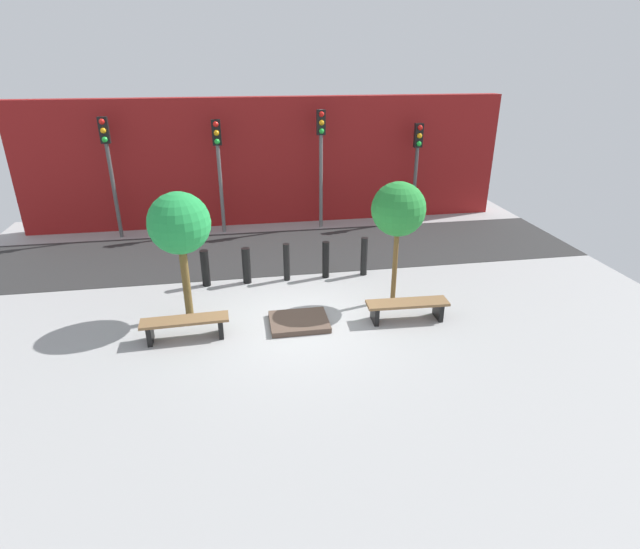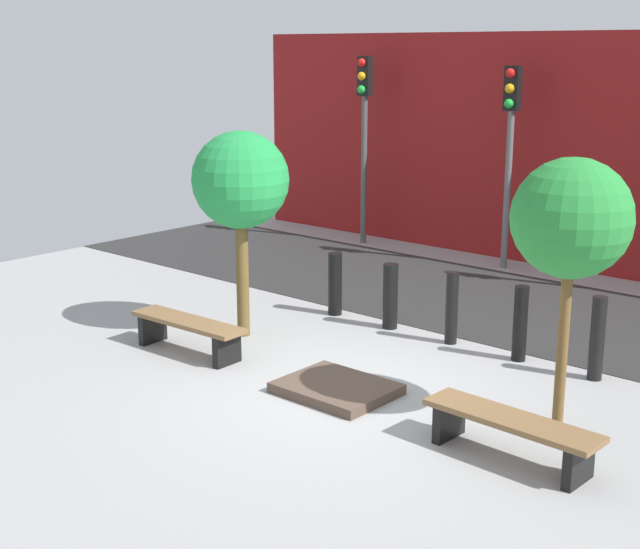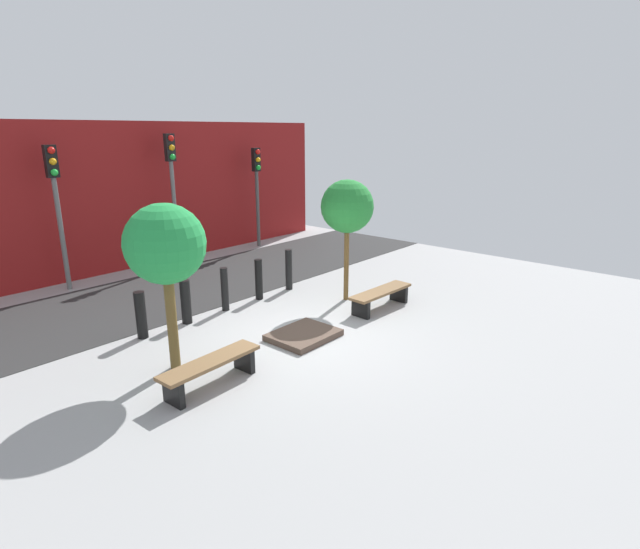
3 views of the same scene
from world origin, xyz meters
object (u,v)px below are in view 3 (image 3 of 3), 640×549
at_px(bench_right, 381,295).
at_px(bollard_far_right, 289,270).
at_px(planter_bed, 304,335).
at_px(traffic_light_mid_west, 56,192).
at_px(bollard_center, 225,289).
at_px(bollard_far_left, 141,315).
at_px(tree_behind_left_bench, 165,246).
at_px(bollard_left, 186,302).
at_px(bollard_right, 259,279).
at_px(bench_left, 211,368).
at_px(traffic_light_mid_east, 172,176).
at_px(tree_behind_right_bench, 347,207).
at_px(traffic_light_east, 257,179).

xyz_separation_m(bench_right, bollard_far_right, (-0.32, 2.63, 0.20)).
xyz_separation_m(planter_bed, traffic_light_mid_west, (-1.65, 6.72, 2.45)).
bearing_deg(bollard_center, bench_right, -47.65).
bearing_deg(bollard_far_left, bollard_center, 0.00).
relative_size(planter_bed, tree_behind_left_bench, 0.44).
height_order(planter_bed, bollard_left, bollard_left).
bearing_deg(bollard_right, bollard_left, 180.00).
xyz_separation_m(bench_left, bollard_left, (1.36, 2.63, 0.14)).
xyz_separation_m(traffic_light_mid_west, traffic_light_mid_east, (3.30, 0.00, 0.15)).
bearing_deg(traffic_light_mid_east, bollard_center, -111.05).
bearing_deg(bollard_left, planter_bed, -66.85).
distance_m(planter_bed, bollard_right, 2.68).
relative_size(bench_left, traffic_light_mid_west, 0.50).
distance_m(bench_right, bollard_right, 2.96).
xyz_separation_m(bollard_center, traffic_light_mid_east, (1.65, 4.29, 2.16)).
distance_m(tree_behind_right_bench, traffic_light_mid_west, 7.17).
bearing_deg(bollard_left, bollard_far_right, 0.00).
relative_size(bench_left, tree_behind_left_bench, 0.63).
bearing_deg(bench_right, tree_behind_right_bench, 92.21).
bearing_deg(traffic_light_east, tree_behind_right_bench, -113.44).
relative_size(planter_bed, bollard_left, 1.34).
bearing_deg(traffic_light_east, planter_bed, -126.41).
bearing_deg(bench_left, traffic_light_east, 41.06).
xyz_separation_m(bench_left, tree_behind_right_bench, (4.79, 1.01, 1.92)).
bearing_deg(tree_behind_left_bench, bollard_left, 49.97).
relative_size(tree_behind_left_bench, tree_behind_right_bench, 0.99).
height_order(bollard_far_left, traffic_light_east, traffic_light_east).
height_order(bench_left, traffic_light_mid_east, traffic_light_mid_east).
relative_size(tree_behind_right_bench, traffic_light_mid_east, 0.75).
height_order(tree_behind_left_bench, traffic_light_east, traffic_light_east).
bearing_deg(bollard_left, bollard_right, 0.00).
bearing_deg(bench_left, bollard_far_left, 80.87).
distance_m(bench_left, bench_right, 4.79).
xyz_separation_m(bollard_right, bollard_far_right, (1.04, 0.00, 0.03)).
xyz_separation_m(bollard_far_right, traffic_light_mid_west, (-3.73, 4.29, 1.99)).
bearing_deg(bench_left, bollard_left, 60.48).
height_order(tree_behind_right_bench, bollard_far_left, tree_behind_right_bench).
bearing_deg(planter_bed, bench_right, -4.77).
xyz_separation_m(tree_behind_right_bench, traffic_light_mid_west, (-4.05, 5.91, 0.26)).
distance_m(bench_left, bollard_far_left, 2.65).
xyz_separation_m(bench_left, traffic_light_mid_west, (0.74, 6.92, 2.18)).
relative_size(bollard_far_left, traffic_light_east, 0.28).
bearing_deg(bollard_center, bollard_left, 180.00).
xyz_separation_m(planter_bed, bollard_far_right, (2.08, 2.43, 0.46)).
xyz_separation_m(bench_right, traffic_light_east, (2.56, 6.92, 2.02)).
height_order(bench_right, bollard_left, bollard_left).
xyz_separation_m(bench_right, tree_behind_left_bench, (-4.79, 1.01, 1.85)).
xyz_separation_m(bollard_far_left, bollard_right, (3.11, 0.00, 0.02)).
distance_m(traffic_light_mid_east, traffic_light_east, 3.32).
bearing_deg(bench_right, traffic_light_mid_east, 98.34).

